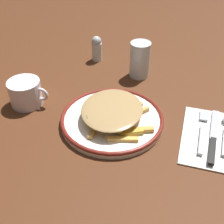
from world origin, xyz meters
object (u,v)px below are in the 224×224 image
object	(u,v)px
napkin	(213,137)
fork	(203,130)
water_glass	(140,60)
salt_shaker	(97,48)
plate	(112,119)
coffee_mug	(26,93)
knife	(213,140)
fries_heap	(113,111)

from	to	relation	value
napkin	fork	xyz separation A→B (m)	(-0.03, 0.01, 0.01)
water_glass	salt_shaker	size ratio (longest dim) A/B	1.30
plate	coffee_mug	world-z (taller)	coffee_mug
knife	salt_shaker	distance (m)	0.53
napkin	salt_shaker	bearing A→B (deg)	140.86
water_glass	salt_shaker	bearing A→B (deg)	157.05
plate	napkin	world-z (taller)	plate
water_glass	coffee_mug	world-z (taller)	water_glass
fork	water_glass	bearing A→B (deg)	130.43
plate	coffee_mug	distance (m)	0.26
knife	coffee_mug	distance (m)	0.53
plate	water_glass	xyz separation A→B (m)	(0.03, 0.26, 0.05)
napkin	plate	bearing A→B (deg)	-179.55
fork	knife	xyz separation A→B (m)	(0.03, -0.03, 0.00)
plate	napkin	distance (m)	0.26
knife	coffee_mug	world-z (taller)	coffee_mug
fries_heap	water_glass	bearing A→B (deg)	84.56
fries_heap	salt_shaker	world-z (taller)	salt_shaker
knife	salt_shaker	size ratio (longest dim) A/B	2.33
plate	water_glass	bearing A→B (deg)	83.96
fries_heap	napkin	bearing A→B (deg)	0.50
plate	fork	bearing A→B (deg)	3.45
knife	water_glass	bearing A→B (deg)	130.36
plate	fries_heap	xyz separation A→B (m)	(0.00, -0.00, 0.03)
coffee_mug	salt_shaker	distance (m)	0.33
knife	salt_shaker	bearing A→B (deg)	139.19
fries_heap	plate	bearing A→B (deg)	175.28
fork	water_glass	size ratio (longest dim) A/B	1.51
napkin	water_glass	distance (m)	0.35
water_glass	fork	bearing A→B (deg)	-49.57
fries_heap	salt_shaker	bearing A→B (deg)	113.30
plate	water_glass	size ratio (longest dim) A/B	2.37
napkin	coffee_mug	bearing A→B (deg)	177.76
plate	fries_heap	size ratio (longest dim) A/B	1.35
salt_shaker	fork	bearing A→B (deg)	-40.05
fries_heap	knife	world-z (taller)	fries_heap
fries_heap	napkin	distance (m)	0.26
fries_heap	napkin	xyz separation A→B (m)	(0.26, 0.00, -0.04)
water_glass	coffee_mug	bearing A→B (deg)	-140.52
napkin	salt_shaker	size ratio (longest dim) A/B	2.49
napkin	water_glass	world-z (taller)	water_glass
fries_heap	water_glass	distance (m)	0.26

